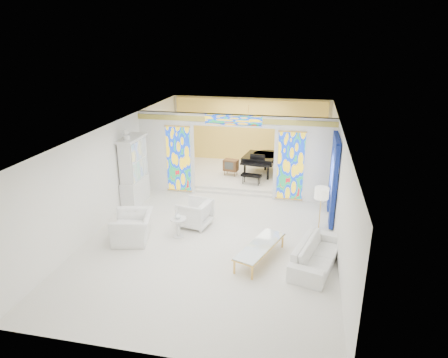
% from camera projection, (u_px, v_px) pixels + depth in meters
% --- Properties ---
extents(floor, '(12.00, 12.00, 0.00)m').
position_uv_depth(floor, '(222.00, 218.00, 12.91)').
color(floor, white).
rests_on(floor, ground).
extents(ceiling, '(7.00, 12.00, 0.02)m').
position_uv_depth(ceiling, '(222.00, 127.00, 11.88)').
color(ceiling, white).
rests_on(ceiling, wall_back).
extents(wall_back, '(7.00, 0.02, 3.00)m').
position_uv_depth(wall_back, '(250.00, 131.00, 17.92)').
color(wall_back, white).
rests_on(wall_back, floor).
extents(wall_front, '(7.00, 0.02, 3.00)m').
position_uv_depth(wall_front, '(149.00, 286.00, 6.87)').
color(wall_front, white).
rests_on(wall_front, floor).
extents(wall_left, '(0.02, 12.00, 3.00)m').
position_uv_depth(wall_left, '(118.00, 167.00, 13.07)').
color(wall_left, white).
rests_on(wall_left, floor).
extents(wall_right, '(0.02, 12.00, 3.00)m').
position_uv_depth(wall_right, '(338.00, 182.00, 11.72)').
color(wall_right, white).
rests_on(wall_right, floor).
extents(partition_wall, '(7.00, 0.22, 3.00)m').
position_uv_depth(partition_wall, '(234.00, 152.00, 14.18)').
color(partition_wall, white).
rests_on(partition_wall, floor).
extents(stained_glass_left, '(0.90, 0.04, 2.40)m').
position_uv_depth(stained_glass_left, '(179.00, 159.00, 14.59)').
color(stained_glass_left, gold).
rests_on(stained_glass_left, partition_wall).
extents(stained_glass_right, '(0.90, 0.04, 2.40)m').
position_uv_depth(stained_glass_right, '(291.00, 166.00, 13.81)').
color(stained_glass_right, gold).
rests_on(stained_glass_right, partition_wall).
extents(stained_glass_transom, '(2.00, 0.04, 0.34)m').
position_uv_depth(stained_glass_transom, '(233.00, 120.00, 13.68)').
color(stained_glass_transom, gold).
rests_on(stained_glass_transom, partition_wall).
extents(alcove_platform, '(6.80, 3.80, 0.18)m').
position_uv_depth(alcove_platform, '(243.00, 174.00, 16.65)').
color(alcove_platform, white).
rests_on(alcove_platform, floor).
extents(gold_curtain_back, '(6.70, 0.10, 2.90)m').
position_uv_depth(gold_curtain_back, '(250.00, 132.00, 17.81)').
color(gold_curtain_back, '#EEC952').
rests_on(gold_curtain_back, wall_back).
extents(chandelier, '(0.48, 0.48, 0.30)m').
position_uv_depth(chandelier, '(248.00, 117.00, 15.68)').
color(chandelier, gold).
rests_on(chandelier, ceiling).
extents(blue_drapes, '(0.14, 1.85, 2.65)m').
position_uv_depth(blue_drapes, '(334.00, 172.00, 12.36)').
color(blue_drapes, navy).
rests_on(blue_drapes, wall_right).
extents(china_cabinet, '(0.56, 1.46, 2.72)m').
position_uv_depth(china_cabinet, '(134.00, 171.00, 13.68)').
color(china_cabinet, silver).
rests_on(china_cabinet, floor).
extents(armchair_left, '(1.35, 1.46, 0.80)m').
position_uv_depth(armchair_left, '(133.00, 227.00, 11.40)').
color(armchair_left, white).
rests_on(armchair_left, floor).
extents(armchair_right, '(1.08, 1.06, 0.84)m').
position_uv_depth(armchair_right, '(195.00, 213.00, 12.26)').
color(armchair_right, white).
rests_on(armchair_right, floor).
extents(sofa, '(1.43, 2.39, 0.65)m').
position_uv_depth(sofa, '(317.00, 254.00, 10.17)').
color(sofa, silver).
rests_on(sofa, floor).
extents(side_table, '(0.48, 0.48, 0.59)m').
position_uv_depth(side_table, '(178.00, 225.00, 11.58)').
color(side_table, silver).
rests_on(side_table, floor).
extents(vase, '(0.21, 0.21, 0.18)m').
position_uv_depth(vase, '(178.00, 215.00, 11.48)').
color(vase, white).
rests_on(vase, side_table).
extents(coffee_table, '(1.21, 2.04, 0.44)m').
position_uv_depth(coffee_table, '(260.00, 246.00, 10.38)').
color(coffee_table, white).
rests_on(coffee_table, floor).
extents(floor_lamp, '(0.50, 0.50, 1.62)m').
position_uv_depth(floor_lamp, '(321.00, 196.00, 11.06)').
color(floor_lamp, gold).
rests_on(floor_lamp, floor).
extents(grand_piano, '(1.72, 2.47, 0.96)m').
position_uv_depth(grand_piano, '(264.00, 158.00, 16.31)').
color(grand_piano, black).
rests_on(grand_piano, alcove_platform).
extents(tv_console, '(0.63, 0.48, 0.65)m').
position_uv_depth(tv_console, '(231.00, 165.00, 16.17)').
color(tv_console, brown).
rests_on(tv_console, alcove_platform).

